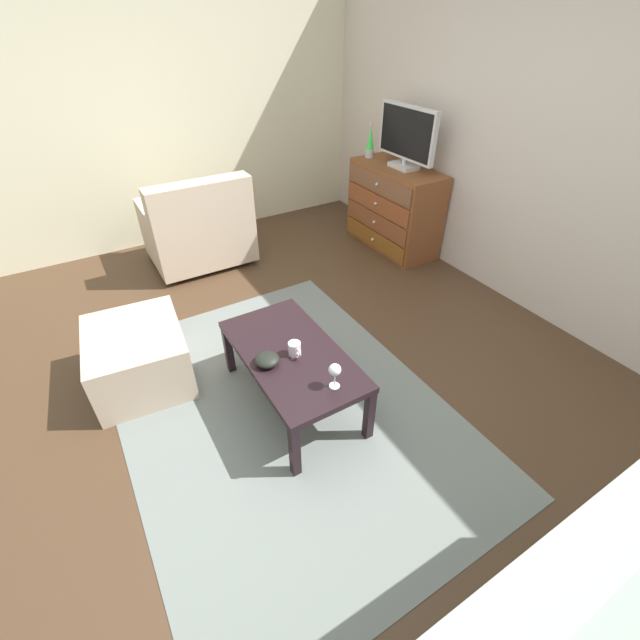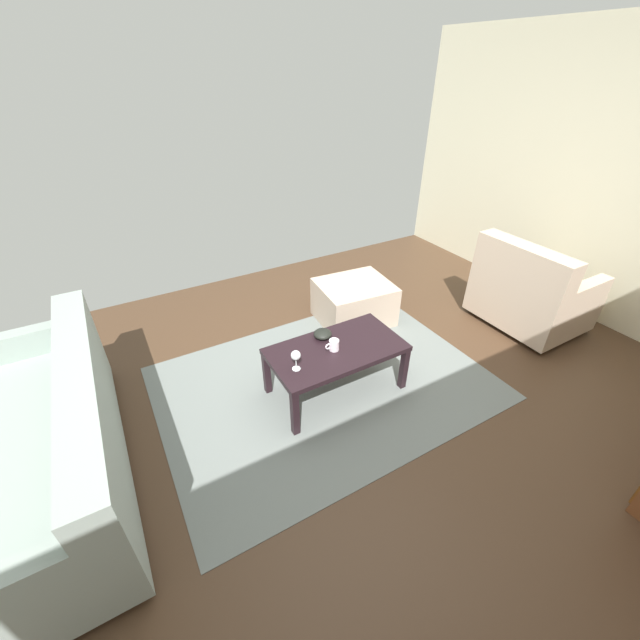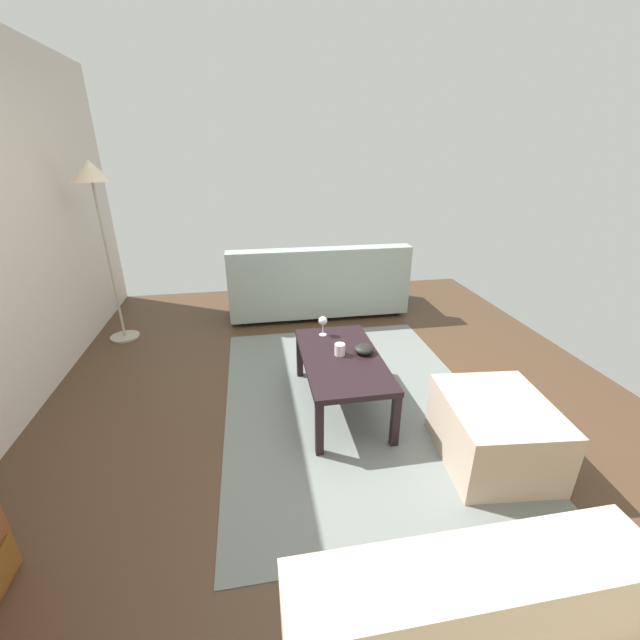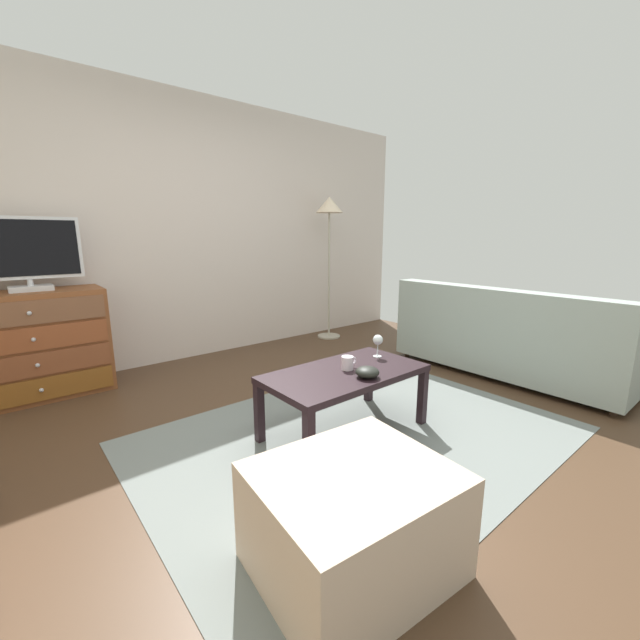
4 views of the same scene
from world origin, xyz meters
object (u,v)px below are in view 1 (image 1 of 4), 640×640
(mug, at_px, (295,349))
(wine_glass, at_px, (335,371))
(tv, at_px, (407,136))
(bowl_decorative, at_px, (267,360))
(coffee_table, at_px, (292,358))
(lava_lamp, at_px, (370,143))
(ottoman, at_px, (139,357))
(dresser, at_px, (394,208))
(armchair, at_px, (199,229))

(mug, bearing_deg, wine_glass, 9.95)
(tv, xyz_separation_m, bowl_decorative, (1.44, -2.16, -0.68))
(wine_glass, distance_m, bowl_decorative, 0.43)
(coffee_table, xyz_separation_m, mug, (0.03, 0.01, 0.09))
(lava_lamp, height_order, mug, lava_lamp)
(tv, height_order, bowl_decorative, tv)
(tv, distance_m, bowl_decorative, 2.68)
(lava_lamp, height_order, ottoman, lava_lamp)
(tv, distance_m, lava_lamp, 0.49)
(coffee_table, bearing_deg, dresser, 126.66)
(tv, bearing_deg, coffee_table, -54.56)
(lava_lamp, bearing_deg, dresser, 6.03)
(tv, relative_size, mug, 6.39)
(tv, height_order, coffee_table, tv)
(dresser, relative_size, ottoman, 1.47)
(ottoman, bearing_deg, dresser, 105.36)
(ottoman, bearing_deg, wine_glass, 38.66)
(dresser, bearing_deg, ottoman, -74.64)
(wine_glass, bearing_deg, dresser, 134.12)
(coffee_table, relative_size, ottoman, 1.47)
(tv, relative_size, coffee_table, 0.71)
(dresser, relative_size, wine_glass, 6.54)
(tv, xyz_separation_m, lava_lamp, (-0.46, -0.07, -0.15))
(bowl_decorative, bearing_deg, coffee_table, 97.44)
(lava_lamp, bearing_deg, bowl_decorative, -47.77)
(dresser, height_order, bowl_decorative, dresser)
(bowl_decorative, bearing_deg, ottoman, -139.30)
(wine_glass, xyz_separation_m, bowl_decorative, (-0.35, -0.24, -0.08))
(dresser, distance_m, mug, 2.46)
(lava_lamp, xyz_separation_m, mug, (1.91, -1.91, -0.52))
(tv, bearing_deg, bowl_decorative, -56.33)
(bowl_decorative, bearing_deg, tv, 123.67)
(lava_lamp, relative_size, ottoman, 0.47)
(bowl_decorative, bearing_deg, wine_glass, 34.07)
(lava_lamp, height_order, bowl_decorative, lava_lamp)
(dresser, height_order, lava_lamp, lava_lamp)
(lava_lamp, bearing_deg, mug, -45.10)
(coffee_table, xyz_separation_m, armchair, (-2.14, 0.11, -0.02))
(wine_glass, relative_size, mug, 1.38)
(tv, bearing_deg, mug, -53.86)
(lava_lamp, bearing_deg, wine_glass, -39.45)
(coffee_table, relative_size, wine_glass, 6.55)
(tv, distance_m, coffee_table, 2.56)
(bowl_decorative, distance_m, ottoman, 0.99)
(dresser, height_order, mug, dresser)
(dresser, height_order, wine_glass, dresser)
(dresser, bearing_deg, lava_lamp, -173.97)
(mug, bearing_deg, ottoman, -132.45)
(coffee_table, xyz_separation_m, ottoman, (-0.70, -0.79, -0.16))
(lava_lamp, height_order, coffee_table, lava_lamp)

